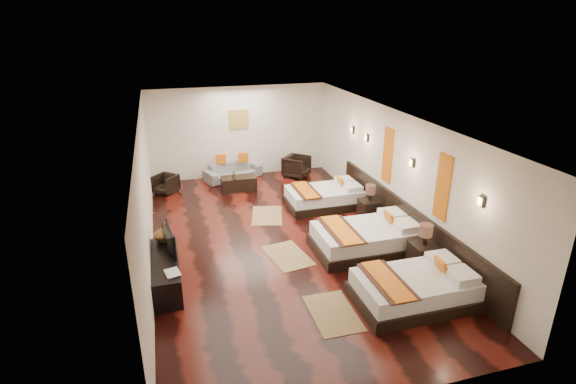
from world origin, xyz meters
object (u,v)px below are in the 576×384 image
object	(u,v)px
figurine	(163,233)
armchair_right	(297,166)
bed_mid	(367,238)
bed_near	(415,288)
coffee_table	(239,183)
book	(166,275)
table_plant	(235,174)
tv_console	(166,272)
sofa	(233,171)
tv	(166,240)
bed_far	(325,197)
nightstand_a	(423,253)
armchair_left	(166,184)
nightstand_b	(369,207)

from	to	relation	value
figurine	armchair_right	bearing A→B (deg)	47.11
bed_mid	armchair_right	xyz separation A→B (m)	(-0.03, 5.02, 0.04)
bed_near	armchair_right	xyz separation A→B (m)	(-0.03, 6.99, 0.06)
coffee_table	book	bearing A→B (deg)	-113.15
figurine	coffee_table	world-z (taller)	figurine
book	table_plant	xyz separation A→B (m)	(2.08, 5.07, -0.04)
tv_console	sofa	world-z (taller)	tv_console
armchair_right	table_plant	xyz separation A→B (m)	(-2.10, -0.74, 0.19)
coffee_table	tv	bearing A→B (deg)	-116.59
figurine	sofa	distance (m)	5.36
bed_far	nightstand_a	bearing A→B (deg)	-78.09
tv	bed_mid	bearing A→B (deg)	-98.76
armchair_left	nightstand_b	bearing A→B (deg)	9.20
nightstand_b	bed_near	bearing A→B (deg)	-102.40
tv_console	table_plant	size ratio (longest dim) A/B	7.41
figurine	armchair_right	world-z (taller)	figurine
armchair_right	coffee_table	bearing A→B (deg)	151.24
tv	book	xyz separation A→B (m)	(-0.05, -0.85, -0.23)
bed_near	book	xyz separation A→B (m)	(-4.20, 1.19, 0.29)
bed_far	figurine	world-z (taller)	figurine
coffee_table	bed_mid	bearing A→B (deg)	-65.37
nightstand_b	armchair_left	size ratio (longest dim) A/B	1.53
nightstand_b	book	world-z (taller)	nightstand_b
book	bed_near	bearing A→B (deg)	-15.83
bed_far	nightstand_b	bearing A→B (deg)	-56.08
nightstand_a	bed_far	bearing A→B (deg)	101.91
book	armchair_right	world-z (taller)	armchair_right
nightstand_a	sofa	xyz separation A→B (m)	(-2.75, 6.40, -0.08)
book	nightstand_b	bearing A→B (deg)	24.14
sofa	armchair_right	size ratio (longest dim) A/B	2.40
figurine	coffee_table	size ratio (longest dim) A/B	0.36
nightstand_b	nightstand_a	bearing A→B (deg)	-90.00
book	figurine	bearing A→B (deg)	90.00
bed_mid	armchair_left	xyz separation A→B (m)	(-4.05, 4.72, -0.02)
tv_console	figurine	distance (m)	0.85
figurine	armchair_left	world-z (taller)	figurine
bed_near	nightstand_a	distance (m)	1.22
tv_console	coffee_table	world-z (taller)	tv_console
armchair_right	coffee_table	xyz separation A→B (m)	(-1.97, -0.66, -0.13)
sofa	nightstand_b	bearing A→B (deg)	-75.40
bed_far	nightstand_b	distance (m)	1.35
bed_far	tv	distance (m)	4.86
bed_far	tv_console	world-z (taller)	bed_far
nightstand_b	sofa	distance (m)	4.82
bed_near	figurine	distance (m)	4.91
tv_console	table_plant	bearing A→B (deg)	65.09
nightstand_b	tv	xyz separation A→B (m)	(-4.89, -1.37, 0.48)
bed_far	tv	xyz separation A→B (m)	(-4.15, -2.48, 0.54)
nightstand_b	table_plant	world-z (taller)	nightstand_b
bed_near	figurine	xyz separation A→B (m)	(-4.20, 2.51, 0.46)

